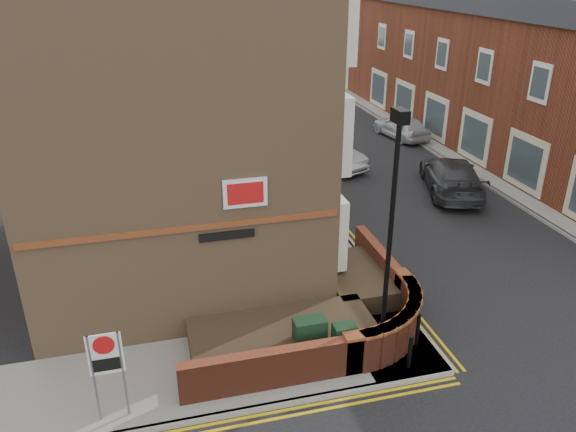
# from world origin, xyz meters

# --- Properties ---
(ground) EXTENTS (120.00, 120.00, 0.00)m
(ground) POSITION_xyz_m (0.00, 0.00, 0.00)
(ground) COLOR black
(ground) RESTS_ON ground
(pavement_corner) EXTENTS (13.00, 3.00, 0.12)m
(pavement_corner) POSITION_xyz_m (-3.50, 1.50, 0.06)
(pavement_corner) COLOR gray
(pavement_corner) RESTS_ON ground
(pavement_main) EXTENTS (2.00, 32.00, 0.12)m
(pavement_main) POSITION_xyz_m (2.00, 16.00, 0.06)
(pavement_main) COLOR gray
(pavement_main) RESTS_ON ground
(pavement_far) EXTENTS (4.00, 40.00, 0.12)m
(pavement_far) POSITION_xyz_m (13.00, 13.00, 0.06)
(pavement_far) COLOR gray
(pavement_far) RESTS_ON ground
(kerb_side) EXTENTS (13.00, 0.15, 0.12)m
(kerb_side) POSITION_xyz_m (-3.50, 0.00, 0.06)
(kerb_side) COLOR gray
(kerb_side) RESTS_ON ground
(kerb_main_near) EXTENTS (0.15, 32.00, 0.12)m
(kerb_main_near) POSITION_xyz_m (3.00, 16.00, 0.06)
(kerb_main_near) COLOR gray
(kerb_main_near) RESTS_ON ground
(kerb_main_far) EXTENTS (0.15, 40.00, 0.12)m
(kerb_main_far) POSITION_xyz_m (11.00, 13.00, 0.06)
(kerb_main_far) COLOR gray
(kerb_main_far) RESTS_ON ground
(yellow_lines_side) EXTENTS (13.00, 0.28, 0.01)m
(yellow_lines_side) POSITION_xyz_m (-3.50, -0.25, 0.01)
(yellow_lines_side) COLOR gold
(yellow_lines_side) RESTS_ON ground
(yellow_lines_main) EXTENTS (0.28, 32.00, 0.01)m
(yellow_lines_main) POSITION_xyz_m (3.25, 16.00, 0.01)
(yellow_lines_main) COLOR gold
(yellow_lines_main) RESTS_ON ground
(corner_building) EXTENTS (8.95, 10.40, 13.60)m
(corner_building) POSITION_xyz_m (-2.84, 8.00, 6.23)
(corner_building) COLOR #93704E
(corner_building) RESTS_ON ground
(garden_wall) EXTENTS (6.80, 6.00, 1.20)m
(garden_wall) POSITION_xyz_m (0.00, 2.50, 0.00)
(garden_wall) COLOR maroon
(garden_wall) RESTS_ON ground
(lamppost) EXTENTS (0.25, 0.50, 6.30)m
(lamppost) POSITION_xyz_m (1.60, 1.20, 3.34)
(lamppost) COLOR black
(lamppost) RESTS_ON pavement_corner
(utility_cabinet_large) EXTENTS (0.80, 0.45, 1.20)m
(utility_cabinet_large) POSITION_xyz_m (-0.30, 1.30, 0.72)
(utility_cabinet_large) COLOR #16321B
(utility_cabinet_large) RESTS_ON pavement_corner
(utility_cabinet_small) EXTENTS (0.55, 0.40, 1.10)m
(utility_cabinet_small) POSITION_xyz_m (0.50, 1.00, 0.67)
(utility_cabinet_small) COLOR #16321B
(utility_cabinet_small) RESTS_ON pavement_corner
(bollard_near) EXTENTS (0.11, 0.11, 0.90)m
(bollard_near) POSITION_xyz_m (2.00, 0.40, 0.57)
(bollard_near) COLOR black
(bollard_near) RESTS_ON pavement_corner
(bollard_far) EXTENTS (0.11, 0.11, 0.90)m
(bollard_far) POSITION_xyz_m (2.60, 1.20, 0.57)
(bollard_far) COLOR black
(bollard_far) RESTS_ON pavement_corner
(zone_sign) EXTENTS (0.72, 0.07, 2.20)m
(zone_sign) POSITION_xyz_m (-5.00, 0.50, 1.64)
(zone_sign) COLOR slate
(zone_sign) RESTS_ON pavement_corner
(far_terrace) EXTENTS (5.40, 30.40, 8.00)m
(far_terrace) POSITION_xyz_m (14.50, 17.00, 4.04)
(far_terrace) COLOR maroon
(far_terrace) RESTS_ON ground
(far_terrace_cream) EXTENTS (5.40, 12.40, 8.00)m
(far_terrace_cream) POSITION_xyz_m (14.50, 38.00, 4.05)
(far_terrace_cream) COLOR beige
(far_terrace_cream) RESTS_ON ground
(tree_near) EXTENTS (3.64, 3.65, 6.70)m
(tree_near) POSITION_xyz_m (2.00, 14.05, 4.70)
(tree_near) COLOR #382B1E
(tree_near) RESTS_ON pavement_main
(tree_mid) EXTENTS (4.03, 4.03, 7.42)m
(tree_mid) POSITION_xyz_m (2.00, 22.05, 5.20)
(tree_mid) COLOR #382B1E
(tree_mid) RESTS_ON pavement_main
(tree_far) EXTENTS (3.81, 3.81, 7.00)m
(tree_far) POSITION_xyz_m (2.00, 30.05, 4.91)
(tree_far) COLOR #382B1E
(tree_far) RESTS_ON pavement_main
(traffic_light_assembly) EXTENTS (0.20, 0.16, 4.20)m
(traffic_light_assembly) POSITION_xyz_m (2.40, 25.00, 2.78)
(traffic_light_assembly) COLOR black
(traffic_light_assembly) RESTS_ON pavement_main
(silver_car_near) EXTENTS (3.15, 4.64, 1.45)m
(silver_car_near) POSITION_xyz_m (4.85, 15.41, 0.72)
(silver_car_near) COLOR #989B9F
(silver_car_near) RESTS_ON ground
(red_car_main) EXTENTS (2.52, 4.92, 1.33)m
(red_car_main) POSITION_xyz_m (4.30, 16.63, 0.66)
(red_car_main) COLOR #A02D11
(red_car_main) RESTS_ON ground
(grey_car_far) EXTENTS (3.64, 5.63, 1.52)m
(grey_car_far) POSITION_xyz_m (9.03, 10.87, 0.76)
(grey_car_far) COLOR #2E2F34
(grey_car_far) RESTS_ON ground
(silver_car_far) EXTENTS (2.23, 4.22, 1.37)m
(silver_car_far) POSITION_xyz_m (10.50, 19.08, 0.68)
(silver_car_far) COLOR silver
(silver_car_far) RESTS_ON ground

